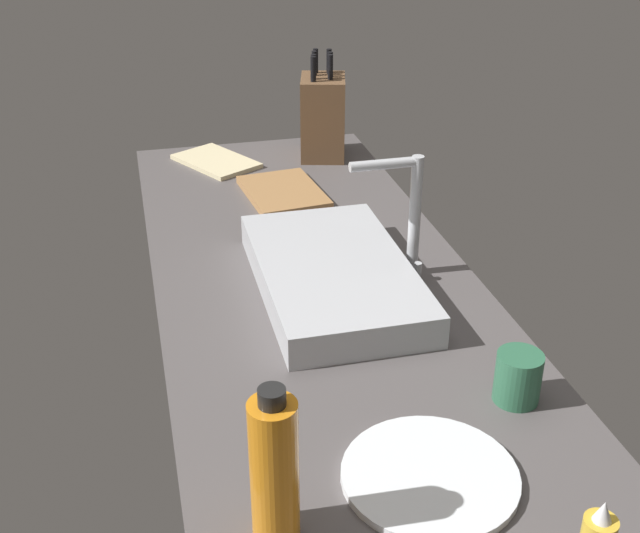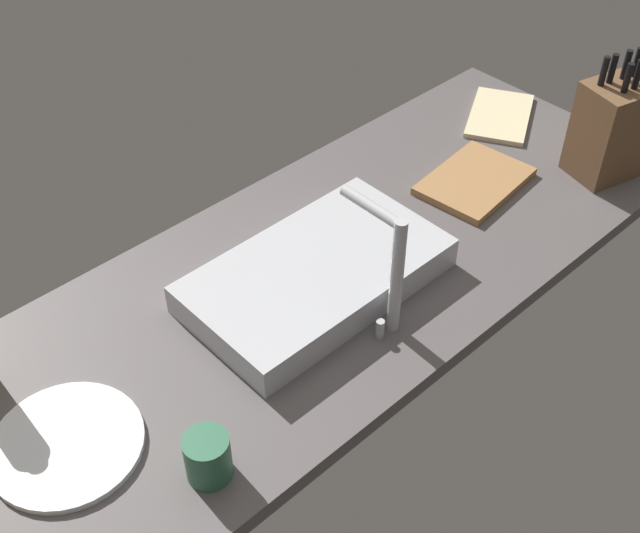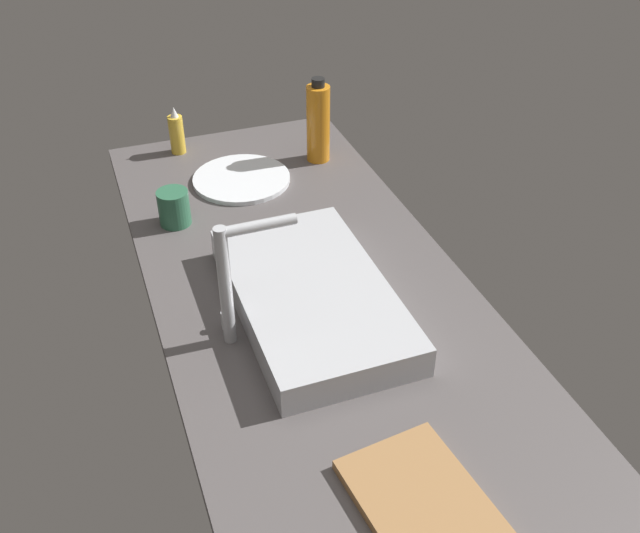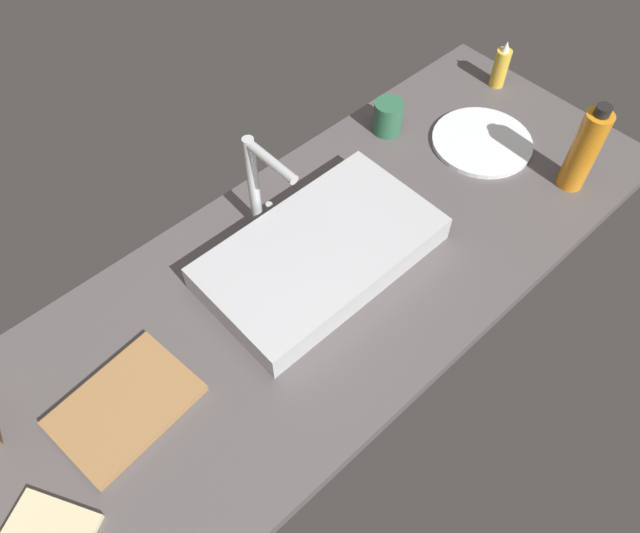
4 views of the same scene
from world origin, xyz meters
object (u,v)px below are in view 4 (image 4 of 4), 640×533
Objects in this scene: dinner_plate at (482,142)px; faucet at (258,181)px; cutting_board at (125,406)px; ceramic_cup at (388,117)px; water_bottle at (584,150)px; sink_basin at (321,253)px; soap_bottle at (501,67)px.

faucet is at bearing 164.52° from dinner_plate.
cutting_board is 2.93× the size of ceramic_cup.
water_bottle is (107.61, -22.67, 9.71)cm from cutting_board.
sink_basin is 63.69cm from water_bottle.
dinner_plate is (54.52, -0.29, -2.60)cm from sink_basin.
faucet is at bearing 100.78° from sink_basin.
soap_bottle reaches higher than ceramic_cup.
cutting_board is at bearing -179.77° from sink_basin.
soap_bottle is (124.49, 11.92, 4.82)cm from cutting_board.
faucet is 1.01× the size of dinner_plate.
ceramic_cup reaches higher than sink_basin.
water_bottle is 25.10cm from dinner_plate.
cutting_board is 1.09× the size of water_bottle.
dinner_plate is (103.14, -0.10, -0.30)cm from cutting_board.
faucet is at bearing -175.18° from ceramic_cup.
water_bottle is 46.42cm from ceramic_cup.
faucet reaches higher than ceramic_cup.
ceramic_cup is at bearing 12.32° from cutting_board.
sink_basin is 2.03× the size of cutting_board.
soap_bottle is 0.58× the size of water_bottle.
faucet is 61.39cm from dinner_plate.
soap_bottle is at bearing 63.99° from water_bottle.
faucet reaches higher than dinner_plate.
faucet is 50.36cm from cutting_board.
water_bottle is (61.96, -38.50, -4.48)cm from faucet.
water_bottle is at bearing -66.54° from ceramic_cup.
dinner_plate is at bearing -54.78° from ceramic_cup.
sink_basin is 19.86cm from faucet.
cutting_board is 91.47cm from ceramic_cup.
dinner_plate is (-4.46, 22.58, -10.01)cm from water_bottle.
faucet is at bearing 177.16° from soap_bottle.
cutting_board is (-45.65, -15.83, -14.20)cm from faucet.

